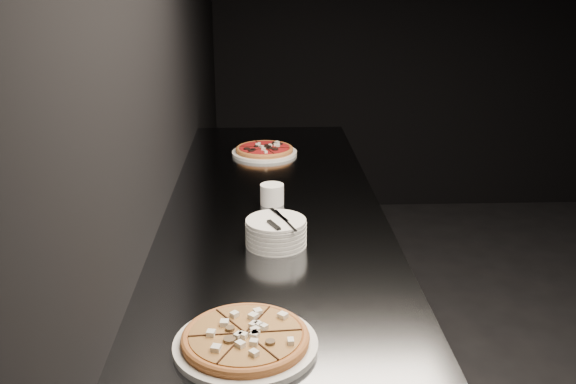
{
  "coord_description": "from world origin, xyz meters",
  "views": [
    {
      "loc": [
        -2.16,
        -2.0,
        1.71
      ],
      "look_at": [
        -2.08,
        0.09,
        0.96
      ],
      "focal_mm": 40.0,
      "sensor_mm": 36.0,
      "label": 1
    }
  ],
  "objects_px": {
    "cutlery": "(278,221)",
    "pizza_tomato": "(264,150)",
    "counter": "(275,332)",
    "plate_stack": "(276,232)",
    "pizza_mushroom": "(246,340)",
    "ramekin": "(272,194)"
  },
  "relations": [
    {
      "from": "plate_stack",
      "to": "ramekin",
      "type": "distance_m",
      "value": 0.35
    },
    {
      "from": "counter",
      "to": "ramekin",
      "type": "relative_size",
      "value": 29.7
    },
    {
      "from": "counter",
      "to": "plate_stack",
      "type": "bearing_deg",
      "value": -89.76
    },
    {
      "from": "counter",
      "to": "plate_stack",
      "type": "relative_size",
      "value": 13.63
    },
    {
      "from": "counter",
      "to": "cutlery",
      "type": "xyz_separation_m",
      "value": [
        0.01,
        -0.27,
        0.54
      ]
    },
    {
      "from": "pizza_mushroom",
      "to": "pizza_tomato",
      "type": "distance_m",
      "value": 1.52
    },
    {
      "from": "plate_stack",
      "to": "pizza_tomato",
      "type": "bearing_deg",
      "value": 91.8
    },
    {
      "from": "pizza_tomato",
      "to": "plate_stack",
      "type": "xyz_separation_m",
      "value": [
        0.03,
        -0.97,
        0.02
      ]
    },
    {
      "from": "counter",
      "to": "ramekin",
      "type": "xyz_separation_m",
      "value": [
        -0.01,
        0.09,
        0.5
      ]
    },
    {
      "from": "cutlery",
      "to": "pizza_mushroom",
      "type": "bearing_deg",
      "value": -123.03
    },
    {
      "from": "cutlery",
      "to": "ramekin",
      "type": "distance_m",
      "value": 0.36
    },
    {
      "from": "pizza_mushroom",
      "to": "cutlery",
      "type": "xyz_separation_m",
      "value": [
        0.08,
        0.53,
        0.06
      ]
    },
    {
      "from": "pizza_mushroom",
      "to": "cutlery",
      "type": "distance_m",
      "value": 0.54
    },
    {
      "from": "cutlery",
      "to": "pizza_tomato",
      "type": "bearing_deg",
      "value": 68.26
    },
    {
      "from": "pizza_mushroom",
      "to": "ramekin",
      "type": "distance_m",
      "value": 0.89
    },
    {
      "from": "plate_stack",
      "to": "pizza_mushroom",
      "type": "bearing_deg",
      "value": -98.13
    },
    {
      "from": "pizza_tomato",
      "to": "ramekin",
      "type": "relative_size",
      "value": 3.57
    },
    {
      "from": "plate_stack",
      "to": "ramekin",
      "type": "bearing_deg",
      "value": 91.08
    },
    {
      "from": "pizza_tomato",
      "to": "counter",
      "type": "bearing_deg",
      "value": -87.65
    },
    {
      "from": "counter",
      "to": "pizza_mushroom",
      "type": "height_order",
      "value": "pizza_mushroom"
    },
    {
      "from": "ramekin",
      "to": "plate_stack",
      "type": "bearing_deg",
      "value": -88.92
    },
    {
      "from": "pizza_mushroom",
      "to": "ramekin",
      "type": "bearing_deg",
      "value": 85.42
    }
  ]
}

